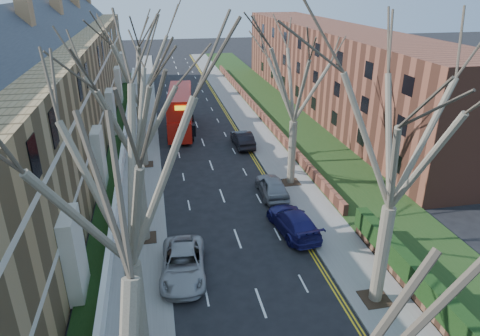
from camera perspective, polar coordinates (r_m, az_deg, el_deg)
pavement_left at (r=48.78m, az=-12.87°, el=5.32°), size 3.00×102.00×0.12m
pavement_right at (r=49.85m, az=1.09°, el=6.30°), size 3.00×102.00×0.12m
terrace_left at (r=40.63m, az=-24.55°, el=8.21°), size 9.70×78.00×13.60m
flats_right at (r=55.87m, az=12.06°, el=12.89°), size 13.97×54.00×10.00m
front_wall_left at (r=41.13m, az=-15.29°, el=2.47°), size 0.30×78.00×1.00m
grass_verge_right at (r=50.95m, az=6.07°, el=6.66°), size 6.00×102.00×0.06m
tree_left_mid at (r=14.51m, az=-15.79°, el=1.38°), size 10.50×10.50×14.71m
tree_left_far at (r=24.15m, az=-14.43°, el=9.46°), size 10.15×10.15×14.22m
tree_left_dist at (r=35.88m, az=-13.87°, el=14.45°), size 10.50×10.50×14.71m
tree_right_mid at (r=19.21m, az=20.94°, el=6.09°), size 10.50×10.50×14.71m
tree_right_far at (r=31.64m, az=7.53°, el=13.19°), size 10.15×10.15×14.22m
double_decker_bus at (r=46.33m, az=-7.93°, el=7.42°), size 3.39×10.54×4.36m
car_left_far at (r=24.06m, az=-7.58°, el=-12.57°), size 2.84×5.35×1.43m
car_right_near at (r=27.78m, az=7.12°, el=-7.09°), size 2.68×5.36×1.50m
car_right_mid at (r=32.16m, az=4.31°, el=-2.43°), size 1.93×4.60×1.55m
car_right_far at (r=41.85m, az=0.35°, el=3.90°), size 1.70×4.66×1.52m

